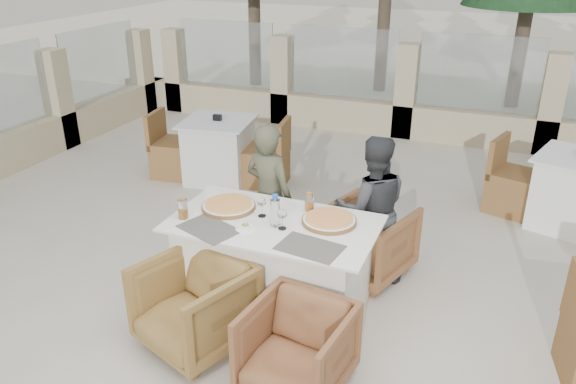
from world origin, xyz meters
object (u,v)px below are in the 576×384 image
at_px(pizza_right, 329,220).
at_px(armchair_far_left, 274,239).
at_px(dining_table, 274,265).
at_px(diner_right, 371,209).
at_px(armchair_near_left, 195,305).
at_px(bg_table_b, 575,193).
at_px(olive_dish, 245,227).
at_px(bg_table_a, 219,150).
at_px(armchair_far_right, 367,240).
at_px(armchair_near_right, 297,349).
at_px(diner_left, 269,195).
at_px(pizza_left, 229,205).
at_px(wine_glass_near, 282,218).
at_px(beer_glass_left, 183,209).
at_px(water_bottle, 275,210).
at_px(beer_glass_right, 309,202).
at_px(wine_glass_centre, 262,206).

bearing_deg(pizza_right, armchair_far_left, 146.89).
height_order(dining_table, diner_right, diner_right).
height_order(armchair_near_left, bg_table_b, bg_table_b).
bearing_deg(olive_dish, bg_table_a, 122.54).
xyz_separation_m(armchair_far_right, armchair_near_left, (-0.92, -1.44, 0.01)).
height_order(armchair_near_right, diner_left, diner_left).
relative_size(armchair_far_left, armchair_near_left, 0.82).
bearing_deg(diner_left, dining_table, 131.02).
relative_size(dining_table, pizza_right, 3.76).
relative_size(pizza_left, diner_left, 0.33).
bearing_deg(diner_right, wine_glass_near, 35.66).
height_order(armchair_far_left, bg_table_b, bg_table_b).
distance_m(diner_left, diner_right, 0.92).
distance_m(pizza_left, armchair_near_left, 0.88).
bearing_deg(beer_glass_left, armchair_near_left, -53.81).
bearing_deg(water_bottle, beer_glass_right, 66.51).
bearing_deg(beer_glass_right, bg_table_b, 44.93).
height_order(pizza_left, bg_table_a, pizza_left).
xyz_separation_m(armchair_near_right, diner_left, (-0.82, 1.43, 0.37)).
height_order(beer_glass_left, bg_table_b, beer_glass_left).
xyz_separation_m(armchair_near_left, bg_table_b, (2.68, 3.09, 0.05)).
xyz_separation_m(dining_table, armchair_far_left, (-0.25, 0.57, -0.11)).
relative_size(water_bottle, armchair_near_right, 0.39).
distance_m(armchair_far_left, diner_left, 0.41).
bearing_deg(wine_glass_near, armchair_near_right, -61.02).
bearing_deg(armchair_far_right, pizza_left, 53.02).
relative_size(pizza_left, wine_glass_centre, 2.39).
bearing_deg(dining_table, pizza_left, 168.17).
height_order(wine_glass_near, beer_glass_right, wine_glass_near).
xyz_separation_m(pizza_right, wine_glass_centre, (-0.53, -0.09, 0.06)).
bearing_deg(bg_table_b, pizza_right, -113.21).
height_order(water_bottle, armchair_far_right, water_bottle).
bearing_deg(diner_right, wine_glass_centre, 19.93).
xyz_separation_m(dining_table, diner_right, (0.60, 0.72, 0.27)).
distance_m(water_bottle, armchair_near_right, 1.06).
xyz_separation_m(wine_glass_near, diner_right, (0.50, 0.80, -0.20)).
bearing_deg(bg_table_a, armchair_near_left, -73.37).
bearing_deg(olive_dish, armchair_far_right, 53.33).
relative_size(pizza_right, diner_left, 0.32).
distance_m(armchair_far_left, bg_table_b, 3.18).
height_order(beer_glass_right, bg_table_b, beer_glass_right).
bearing_deg(armchair_near_left, bg_table_a, 135.89).
distance_m(dining_table, diner_right, 0.98).
height_order(water_bottle, wine_glass_near, water_bottle).
bearing_deg(armchair_far_right, diner_right, 136.18).
relative_size(wine_glass_near, beer_glass_right, 1.24).
bearing_deg(pizza_right, olive_dish, -148.95).
xyz_separation_m(armchair_far_right, bg_table_b, (1.76, 1.66, 0.06)).
distance_m(wine_glass_near, armchair_far_left, 0.94).
relative_size(wine_glass_centre, diner_right, 0.14).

